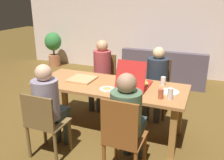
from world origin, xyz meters
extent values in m
plane|color=brown|center=(0.00, 0.00, 0.00)|extent=(20.00, 20.00, 0.00)
cube|color=silver|center=(0.00, 3.15, 1.47)|extent=(7.60, 0.12, 2.94)
cube|color=#AF7441|center=(0.00, 0.00, 0.72)|extent=(2.18, 0.85, 0.04)
cube|color=#A67339|center=(-0.97, -0.31, 0.35)|extent=(0.08, 0.08, 0.70)
cube|color=#A67339|center=(0.97, -0.31, 0.35)|extent=(0.08, 0.08, 0.70)
cube|color=#A67339|center=(-0.97, 0.31, 0.35)|extent=(0.08, 0.08, 0.70)
cube|color=#A67339|center=(0.97, 0.31, 0.35)|extent=(0.08, 0.08, 0.70)
cylinder|color=#56351C|center=(0.69, 0.61, 0.22)|extent=(0.04, 0.04, 0.45)
cylinder|color=#56351C|center=(0.35, 0.61, 0.22)|extent=(0.04, 0.04, 0.45)
cylinder|color=#56351C|center=(0.69, 0.98, 0.22)|extent=(0.04, 0.04, 0.45)
cylinder|color=#56351C|center=(0.35, 0.98, 0.22)|extent=(0.04, 0.04, 0.45)
cube|color=#56351C|center=(0.52, 0.80, 0.46)|extent=(0.39, 0.42, 0.02)
cube|color=#56351C|center=(0.52, 0.99, 0.70)|extent=(0.37, 0.03, 0.47)
cylinder|color=#3C4042|center=(0.61, 0.52, 0.23)|extent=(0.10, 0.10, 0.47)
cylinder|color=#3C4042|center=(0.43, 0.52, 0.23)|extent=(0.10, 0.10, 0.47)
cube|color=#3C4042|center=(0.52, 0.65, 0.52)|extent=(0.31, 0.29, 0.11)
cylinder|color=#242C38|center=(0.52, 0.80, 0.75)|extent=(0.35, 0.35, 0.47)
sphere|color=#D6B384|center=(0.52, 0.80, 1.08)|extent=(0.19, 0.19, 0.19)
cylinder|color=brown|center=(-0.68, -0.66, 0.22)|extent=(0.04, 0.04, 0.45)
cylinder|color=brown|center=(-0.28, -0.66, 0.22)|extent=(0.04, 0.04, 0.45)
cylinder|color=brown|center=(-0.68, -0.98, 0.22)|extent=(0.04, 0.04, 0.45)
cylinder|color=brown|center=(-0.28, -0.98, 0.22)|extent=(0.04, 0.04, 0.45)
cube|color=brown|center=(-0.48, -0.82, 0.46)|extent=(0.46, 0.38, 0.02)
cube|color=brown|center=(-0.48, -1.00, 0.67)|extent=(0.43, 0.03, 0.41)
cylinder|color=#2E3939|center=(-0.56, -0.54, 0.23)|extent=(0.10, 0.10, 0.47)
cylinder|color=#2E3939|center=(-0.40, -0.54, 0.23)|extent=(0.10, 0.10, 0.47)
cube|color=#2E3939|center=(-0.48, -0.68, 0.52)|extent=(0.28, 0.30, 0.11)
cylinder|color=gray|center=(-0.48, -0.82, 0.76)|extent=(0.31, 0.31, 0.49)
sphere|color=#D8A888|center=(-0.48, -0.82, 1.10)|extent=(0.20, 0.20, 0.20)
cylinder|color=brown|center=(-0.32, 0.64, 0.22)|extent=(0.04, 0.04, 0.45)
cylinder|color=brown|center=(-0.64, 0.64, 0.22)|extent=(0.04, 0.04, 0.45)
cylinder|color=brown|center=(-0.32, 1.01, 0.22)|extent=(0.04, 0.04, 0.45)
cylinder|color=brown|center=(-0.64, 1.01, 0.22)|extent=(0.04, 0.04, 0.45)
cube|color=brown|center=(-0.48, 0.82, 0.46)|extent=(0.38, 0.43, 0.02)
cube|color=brown|center=(-0.48, 1.02, 0.69)|extent=(0.36, 0.03, 0.45)
cylinder|color=#3D414A|center=(-0.40, 0.51, 0.23)|extent=(0.10, 0.10, 0.47)
cylinder|color=#3D414A|center=(-0.56, 0.51, 0.23)|extent=(0.10, 0.10, 0.47)
cube|color=#3D414A|center=(-0.48, 0.66, 0.52)|extent=(0.28, 0.33, 0.11)
cylinder|color=#A33C3E|center=(-0.48, 0.82, 0.77)|extent=(0.31, 0.31, 0.51)
sphere|color=tan|center=(-0.48, 0.82, 1.11)|extent=(0.20, 0.20, 0.20)
cylinder|color=brown|center=(0.34, -0.60, 0.22)|extent=(0.04, 0.04, 0.45)
cylinder|color=brown|center=(0.70, -0.60, 0.22)|extent=(0.04, 0.04, 0.45)
cube|color=brown|center=(0.52, -0.79, 0.46)|extent=(0.42, 0.43, 0.02)
cube|color=brown|center=(0.52, -0.99, 0.72)|extent=(0.40, 0.03, 0.51)
cylinder|color=#344244|center=(0.44, -0.45, 0.23)|extent=(0.10, 0.10, 0.47)
cylinder|color=#344244|center=(0.60, -0.45, 0.23)|extent=(0.10, 0.10, 0.47)
cube|color=#344244|center=(0.52, -0.61, 0.52)|extent=(0.30, 0.36, 0.11)
cylinder|color=#4F6C4E|center=(0.52, -0.79, 0.76)|extent=(0.34, 0.34, 0.49)
sphere|color=#A37B5E|center=(0.52, -0.79, 1.10)|extent=(0.21, 0.21, 0.21)
cube|color=tan|center=(-0.45, 0.03, 0.76)|extent=(0.37, 0.37, 0.03)
cube|color=red|center=(0.35, 0.13, 0.75)|extent=(0.40, 0.40, 0.02)
cylinder|color=gold|center=(0.35, 0.13, 0.77)|extent=(0.35, 0.35, 0.01)
cube|color=red|center=(0.35, -0.13, 0.96)|extent=(0.40, 0.13, 0.38)
cylinder|color=white|center=(0.84, 0.03, 0.75)|extent=(0.26, 0.26, 0.01)
cylinder|color=white|center=(0.05, -0.19, 0.75)|extent=(0.21, 0.21, 0.01)
cone|color=#C08D48|center=(0.05, -0.19, 0.76)|extent=(0.12, 0.12, 0.02)
cylinder|color=silver|center=(0.89, -0.19, 0.81)|extent=(0.07, 0.07, 0.14)
cylinder|color=#B25233|center=(0.78, -0.22, 0.80)|extent=(0.07, 0.07, 0.13)
cylinder|color=silver|center=(0.71, 0.26, 0.80)|extent=(0.07, 0.07, 0.12)
cube|color=#544852|center=(0.35, 2.53, 0.19)|extent=(1.87, 0.78, 0.39)
cube|color=#544852|center=(0.35, 2.22, 0.59)|extent=(1.87, 0.16, 0.40)
cube|color=#544852|center=(-0.49, 2.53, 0.48)|extent=(0.20, 0.74, 0.18)
cube|color=#544852|center=(1.18, 2.53, 0.48)|extent=(0.20, 0.74, 0.18)
cylinder|color=#B46D49|center=(-2.84, 2.68, 0.16)|extent=(0.32, 0.32, 0.33)
cylinder|color=brown|center=(-2.84, 2.68, 0.43)|extent=(0.05, 0.05, 0.20)
ellipsoid|color=#337F3B|center=(-2.84, 2.68, 0.71)|extent=(0.46, 0.46, 0.51)
camera|label=1|loc=(1.27, -3.01, 1.95)|focal=39.20mm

